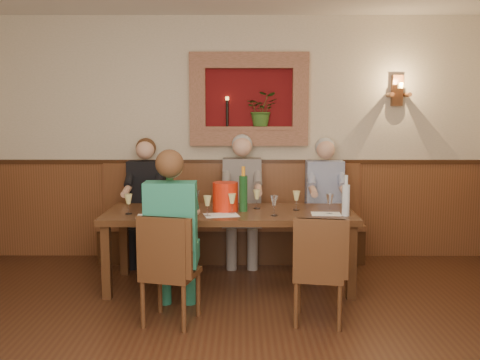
# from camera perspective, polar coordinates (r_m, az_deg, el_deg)

# --- Properties ---
(room_shell) EXTENTS (6.04, 6.04, 2.82)m
(room_shell) POSITION_cam_1_polar(r_m,az_deg,el_deg) (3.26, -1.87, 10.36)
(room_shell) COLOR #C2B693
(room_shell) RESTS_ON ground
(wainscoting) EXTENTS (6.02, 6.02, 1.15)m
(wainscoting) POSITION_cam_1_polar(r_m,az_deg,el_deg) (3.45, -1.78, -11.77)
(wainscoting) COLOR brown
(wainscoting) RESTS_ON ground
(wall_niche) EXTENTS (1.36, 0.30, 1.06)m
(wall_niche) POSITION_cam_1_polar(r_m,az_deg,el_deg) (6.20, 1.34, 8.19)
(wall_niche) COLOR #5E0D0F
(wall_niche) RESTS_ON ground
(wall_sconce) EXTENTS (0.25, 0.20, 0.35)m
(wall_sconce) POSITION_cam_1_polar(r_m,az_deg,el_deg) (6.44, 16.46, 9.08)
(wall_sconce) COLOR brown
(wall_sconce) RESTS_ON ground
(dining_table) EXTENTS (2.40, 0.90, 0.75)m
(dining_table) POSITION_cam_1_polar(r_m,az_deg,el_deg) (5.21, -1.10, -4.16)
(dining_table) COLOR #3A2011
(dining_table) RESTS_ON ground
(bench) EXTENTS (3.00, 0.45, 1.11)m
(bench) POSITION_cam_1_polar(r_m,az_deg,el_deg) (6.21, -0.91, -5.56)
(bench) COLOR #381E0F
(bench) RESTS_ON ground
(chair_near_left) EXTENTS (0.49, 0.49, 0.91)m
(chair_near_left) POSITION_cam_1_polar(r_m,az_deg,el_deg) (4.46, -7.45, -11.71)
(chair_near_left) COLOR #3A2011
(chair_near_left) RESTS_ON ground
(chair_near_right) EXTENTS (0.46, 0.46, 0.90)m
(chair_near_right) POSITION_cam_1_polar(r_m,az_deg,el_deg) (4.48, 8.37, -11.71)
(chair_near_right) COLOR #3A2011
(chair_near_right) RESTS_ON ground
(person_bench_left) EXTENTS (0.42, 0.51, 1.41)m
(person_bench_left) POSITION_cam_1_polar(r_m,az_deg,el_deg) (6.15, -10.02, -3.36)
(person_bench_left) COLOR black
(person_bench_left) RESTS_ON ground
(person_bench_mid) EXTENTS (0.43, 0.53, 1.46)m
(person_bench_mid) POSITION_cam_1_polar(r_m,az_deg,el_deg) (6.05, 0.22, -3.23)
(person_bench_mid) COLOR #5D5755
(person_bench_mid) RESTS_ON ground
(person_bench_right) EXTENTS (0.42, 0.51, 1.42)m
(person_bench_right) POSITION_cam_1_polar(r_m,az_deg,el_deg) (6.13, 9.07, -3.35)
(person_bench_right) COLOR navy
(person_bench_right) RESTS_ON ground
(person_chair_front) EXTENTS (0.42, 0.51, 1.42)m
(person_chair_front) POSITION_cam_1_polar(r_m,az_deg,el_deg) (4.51, -7.20, -7.22)
(person_chair_front) COLOR #1A565D
(person_chair_front) RESTS_ON ground
(spittoon_bucket) EXTENTS (0.32, 0.32, 0.28)m
(spittoon_bucket) POSITION_cam_1_polar(r_m,az_deg,el_deg) (5.20, -1.57, -1.79)
(spittoon_bucket) COLOR red
(spittoon_bucket) RESTS_ON dining_table
(wine_bottle_green_a) EXTENTS (0.10, 0.10, 0.44)m
(wine_bottle_green_a) POSITION_cam_1_polar(r_m,az_deg,el_deg) (5.17, 0.36, -1.35)
(wine_bottle_green_a) COLOR #19471E
(wine_bottle_green_a) RESTS_ON dining_table
(wine_bottle_green_b) EXTENTS (0.09, 0.09, 0.41)m
(wine_bottle_green_b) POSITION_cam_1_polar(r_m,az_deg,el_deg) (5.38, -7.49, -1.24)
(wine_bottle_green_b) COLOR #19471E
(wine_bottle_green_b) RESTS_ON dining_table
(water_bottle) EXTENTS (0.08, 0.08, 0.38)m
(water_bottle) POSITION_cam_1_polar(r_m,az_deg,el_deg) (5.05, 11.23, -2.02)
(water_bottle) COLOR silver
(water_bottle) RESTS_ON dining_table
(tasting_sheet_a) EXTENTS (0.31, 0.23, 0.00)m
(tasting_sheet_a) POSITION_cam_1_polar(r_m,az_deg,el_deg) (5.03, -9.29, -3.81)
(tasting_sheet_a) COLOR white
(tasting_sheet_a) RESTS_ON dining_table
(tasting_sheet_b) EXTENTS (0.35, 0.29, 0.00)m
(tasting_sheet_b) POSITION_cam_1_polar(r_m,az_deg,el_deg) (5.01, -2.01, -3.76)
(tasting_sheet_b) COLOR white
(tasting_sheet_b) RESTS_ON dining_table
(tasting_sheet_c) EXTENTS (0.29, 0.21, 0.00)m
(tasting_sheet_c) POSITION_cam_1_polar(r_m,az_deg,el_deg) (5.12, 9.16, -3.59)
(tasting_sheet_c) COLOR white
(tasting_sheet_c) RESTS_ON dining_table
(tasting_sheet_d) EXTENTS (0.30, 0.23, 0.00)m
(tasting_sheet_d) POSITION_cam_1_polar(r_m,az_deg,el_deg) (4.96, -6.79, -3.91)
(tasting_sheet_d) COLOR white
(tasting_sheet_d) RESTS_ON dining_table
(wine_glass_0) EXTENTS (0.08, 0.08, 0.19)m
(wine_glass_0) POSITION_cam_1_polar(r_m,az_deg,el_deg) (5.15, -11.81, -2.53)
(wine_glass_0) COLOR #E4DB88
(wine_glass_0) RESTS_ON dining_table
(wine_glass_1) EXTENTS (0.08, 0.08, 0.19)m
(wine_glass_1) POSITION_cam_1_polar(r_m,az_deg,el_deg) (5.31, -4.73, -2.11)
(wine_glass_1) COLOR white
(wine_glass_1) RESTS_ON dining_table
(wine_glass_2) EXTENTS (0.08, 0.08, 0.19)m
(wine_glass_2) POSITION_cam_1_polar(r_m,az_deg,el_deg) (4.95, -3.50, -2.78)
(wine_glass_2) COLOR #E4DB88
(wine_glass_2) RESTS_ON dining_table
(wine_glass_3) EXTENTS (0.08, 0.08, 0.19)m
(wine_glass_3) POSITION_cam_1_polar(r_m,az_deg,el_deg) (5.07, -0.85, -2.52)
(wine_glass_3) COLOR #E4DB88
(wine_glass_3) RESTS_ON dining_table
(wine_glass_4) EXTENTS (0.08, 0.08, 0.19)m
(wine_glass_4) POSITION_cam_1_polar(r_m,az_deg,el_deg) (5.32, 1.81, -2.06)
(wine_glass_4) COLOR #E4DB88
(wine_glass_4) RESTS_ON dining_table
(wine_glass_5) EXTENTS (0.08, 0.08, 0.19)m
(wine_glass_5) POSITION_cam_1_polar(r_m,az_deg,el_deg) (4.97, 3.67, -2.74)
(wine_glass_5) COLOR white
(wine_glass_5) RESTS_ON dining_table
(wine_glass_6) EXTENTS (0.08, 0.08, 0.19)m
(wine_glass_6) POSITION_cam_1_polar(r_m,az_deg,el_deg) (5.07, -8.04, -2.60)
(wine_glass_6) COLOR #E4DB88
(wine_glass_6) RESTS_ON dining_table
(wine_glass_7) EXTENTS (0.08, 0.08, 0.19)m
(wine_glass_7) POSITION_cam_1_polar(r_m,az_deg,el_deg) (5.11, 9.54, -2.55)
(wine_glass_7) COLOR white
(wine_glass_7) RESTS_ON dining_table
(wine_glass_8) EXTENTS (0.08, 0.08, 0.19)m
(wine_glass_8) POSITION_cam_1_polar(r_m,az_deg,el_deg) (5.27, 6.03, -2.19)
(wine_glass_8) COLOR #E4DB88
(wine_glass_8) RESTS_ON dining_table
(wine_glass_9) EXTENTS (0.08, 0.08, 0.19)m
(wine_glass_9) POSITION_cam_1_polar(r_m,az_deg,el_deg) (5.38, -9.78, -2.06)
(wine_glass_9) COLOR white
(wine_glass_9) RESTS_ON dining_table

